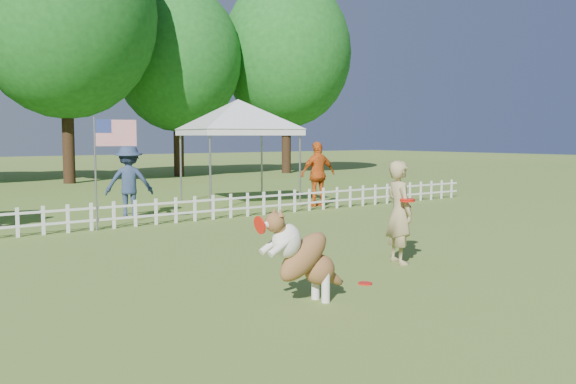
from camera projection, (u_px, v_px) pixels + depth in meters
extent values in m
plane|color=#476D22|center=(364.00, 282.00, 8.88)|extent=(120.00, 120.00, 0.00)
imported|color=tan|center=(399.00, 212.00, 10.09)|extent=(0.56, 0.69, 1.63)
cylinder|color=red|center=(365.00, 283.00, 8.74)|extent=(0.26, 0.26, 0.02)
imported|color=navy|center=(129.00, 182.00, 15.74)|extent=(1.33, 1.09, 1.79)
imported|color=#D15718|center=(318.00, 174.00, 18.32)|extent=(1.15, 0.62, 1.86)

